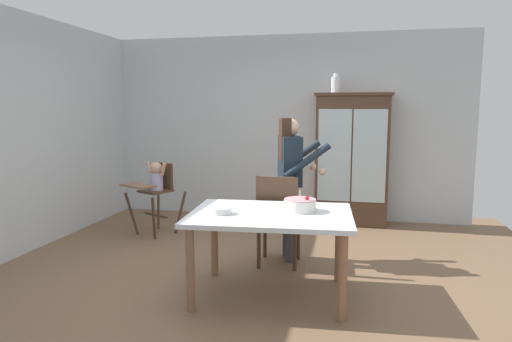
# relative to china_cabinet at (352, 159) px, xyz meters

# --- Properties ---
(ground_plane) EXTENTS (6.24, 6.24, 0.00)m
(ground_plane) POSITION_rel_china_cabinet_xyz_m (-0.98, -2.37, -0.93)
(ground_plane) COLOR brown
(wall_back) EXTENTS (5.32, 0.06, 2.70)m
(wall_back) POSITION_rel_china_cabinet_xyz_m (-0.98, 0.26, 0.42)
(wall_back) COLOR silver
(wall_back) RESTS_ON ground_plane
(wall_left) EXTENTS (0.06, 5.32, 2.70)m
(wall_left) POSITION_rel_china_cabinet_xyz_m (-3.61, -2.37, 0.42)
(wall_left) COLOR silver
(wall_left) RESTS_ON ground_plane
(china_cabinet) EXTENTS (1.05, 0.48, 1.84)m
(china_cabinet) POSITION_rel_china_cabinet_xyz_m (0.00, 0.00, 0.00)
(china_cabinet) COLOR #4C3323
(china_cabinet) RESTS_ON ground_plane
(ceramic_vase) EXTENTS (0.13, 0.13, 0.27)m
(ceramic_vase) POSITION_rel_china_cabinet_xyz_m (-0.24, 0.00, 1.03)
(ceramic_vase) COLOR white
(ceramic_vase) RESTS_ON china_cabinet
(high_chair_with_toddler) EXTENTS (0.77, 0.83, 0.95)m
(high_chair_with_toddler) POSITION_rel_china_cabinet_xyz_m (-2.47, -1.10, -0.27)
(high_chair_with_toddler) COLOR #4C3323
(high_chair_with_toddler) RESTS_ON ground_plane
(adult_person) EXTENTS (0.62, 0.61, 1.53)m
(adult_person) POSITION_rel_china_cabinet_xyz_m (-0.63, -1.73, 0.04)
(adult_person) COLOR #47474C
(adult_person) RESTS_ON ground_plane
(dining_table) EXTENTS (1.44, 1.10, 0.74)m
(dining_table) POSITION_rel_china_cabinet_xyz_m (-0.66, -2.72, -0.28)
(dining_table) COLOR silver
(dining_table) RESTS_ON ground_plane
(birthday_cake) EXTENTS (0.28, 0.28, 0.19)m
(birthday_cake) POSITION_rel_china_cabinet_xyz_m (-0.43, -2.61, -0.13)
(birthday_cake) COLOR white
(birthday_cake) RESTS_ON dining_table
(serving_bowl) EXTENTS (0.18, 0.18, 0.05)m
(serving_bowl) POSITION_rel_china_cabinet_xyz_m (-1.07, -2.85, -0.16)
(serving_bowl) COLOR silver
(serving_bowl) RESTS_ON dining_table
(dining_chair_far_side) EXTENTS (0.45, 0.45, 0.96)m
(dining_chair_far_side) POSITION_rel_china_cabinet_xyz_m (-0.72, -2.00, -0.37)
(dining_chair_far_side) COLOR #4C3323
(dining_chair_far_side) RESTS_ON ground_plane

